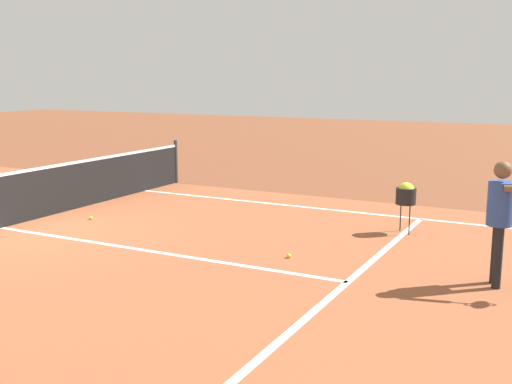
% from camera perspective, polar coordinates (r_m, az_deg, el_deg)
% --- Properties ---
extents(ground_plane, '(60.00, 60.00, 0.00)m').
position_cam_1_polar(ground_plane, '(11.88, -22.24, -3.06)').
color(ground_plane, brown).
extents(court_surface_inbounds, '(10.62, 24.40, 0.00)m').
position_cam_1_polar(court_surface_inbounds, '(11.88, -22.24, -3.06)').
color(court_surface_inbounds, '#9E5433').
rests_on(court_surface_inbounds, ground_plane).
extents(line_sideline_right, '(0.10, 11.89, 0.01)m').
position_cam_1_polar(line_sideline_right, '(12.18, 12.72, -2.19)').
color(line_sideline_right, white).
rests_on(line_sideline_right, ground_plane).
extents(line_service_near, '(8.22, 0.10, 0.01)m').
position_cam_1_polar(line_service_near, '(8.25, 8.37, -8.15)').
color(line_service_near, white).
rests_on(line_service_near, ground_plane).
extents(line_center_service, '(0.10, 6.40, 0.01)m').
position_cam_1_polar(line_center_service, '(9.71, -9.83, -5.32)').
color(line_center_service, white).
rests_on(line_center_service, ground_plane).
extents(player_near, '(0.41, 1.20, 1.60)m').
position_cam_1_polar(player_near, '(8.36, 21.62, -1.52)').
color(player_near, black).
rests_on(player_near, ground_plane).
extents(ball_hopper, '(0.34, 0.34, 0.87)m').
position_cam_1_polar(ball_hopper, '(10.82, 13.55, -0.18)').
color(ball_hopper, black).
rests_on(ball_hopper, ground_plane).
extents(tennis_ball_near_net, '(0.07, 0.07, 0.07)m').
position_cam_1_polar(tennis_ball_near_net, '(12.02, -14.85, -2.32)').
color(tennis_ball_near_net, '#CCE033').
rests_on(tennis_ball_near_net, ground_plane).
extents(tennis_ball_mid_court, '(0.07, 0.07, 0.07)m').
position_cam_1_polar(tennis_ball_mid_court, '(9.22, 3.02, -5.85)').
color(tennis_ball_mid_court, '#CCE033').
rests_on(tennis_ball_mid_court, ground_plane).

